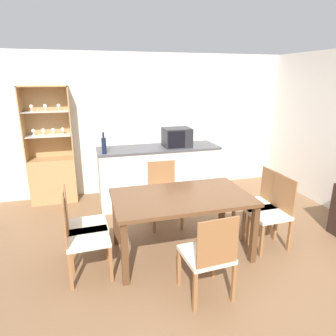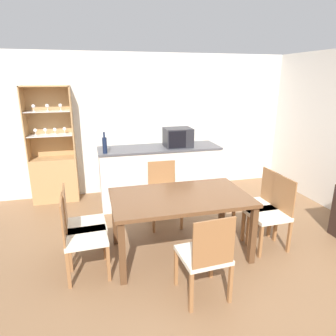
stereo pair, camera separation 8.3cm
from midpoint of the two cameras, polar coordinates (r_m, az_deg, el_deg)
The scene contains 13 objects.
ground_plane at distance 3.82m, azimuth 7.70°, elevation -16.90°, with size 18.00×18.00×0.00m, color brown.
wall_back at distance 5.76m, azimuth -1.75°, elevation 8.43°, with size 6.80×0.06×2.55m.
kitchen_counter at distance 5.20m, azimuth -1.16°, elevation -1.29°, with size 2.05×0.65×0.99m.
display_cabinet at distance 5.60m, azimuth -20.42°, elevation -0.27°, with size 0.76×0.37×1.99m.
dining_table at distance 3.62m, azimuth 3.00°, elevation -6.57°, with size 1.63×0.97×0.76m.
dining_chair_side_left_near at distance 3.44m, azimuth -15.51°, elevation -12.42°, with size 0.47×0.47×0.93m.
dining_chair_side_left_far at distance 3.69m, azimuth -15.49°, elevation -10.26°, with size 0.47×0.47×0.93m.
dining_chair_head_far at distance 4.43m, azimuth -0.25°, elevation -4.94°, with size 0.46×0.46×0.93m.
dining_chair_side_right_far at distance 4.29m, azimuth 17.40°, elevation -6.54°, with size 0.46×0.46×0.93m.
dining_chair_head_near at distance 3.03m, azimuth 7.90°, elevation -16.17°, with size 0.48×0.48×0.93m.
dining_chair_side_right_near at distance 4.07m, azimuth 19.53°, elevation -8.04°, with size 0.46×0.46×0.93m.
microwave at distance 5.09m, azimuth 2.36°, elevation 5.86°, with size 0.45×0.38×0.32m.
wine_bottle at distance 4.71m, azimuth -11.48°, elevation 4.34°, with size 0.07×0.07×0.33m.
Camera 2 is at (-1.23, -2.93, 2.11)m, focal length 32.00 mm.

